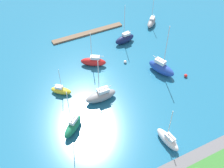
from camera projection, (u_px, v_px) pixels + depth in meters
name	position (u px, v px, depth m)	size (l,w,h in m)	color
water	(101.00, 73.00, 73.57)	(160.00, 160.00, 0.00)	#1E668C
pier_dock	(88.00, 33.00, 86.62)	(23.20, 2.01, 0.50)	brown
sailboat_gray_near_pier	(101.00, 96.00, 65.78)	(7.67, 2.90, 12.24)	gray
sailboat_yellow_lone_south	(61.00, 90.00, 67.64)	(5.19, 4.79, 7.76)	yellow
sailboat_blue_inner_mooring	(161.00, 68.00, 72.64)	(5.11, 8.12, 14.53)	#2347B2
sailboat_white_along_channel	(168.00, 139.00, 57.22)	(2.54, 6.50, 9.81)	white
sailboat_navy_west_end	(125.00, 39.00, 82.46)	(6.65, 2.95, 12.35)	#141E4C
sailboat_green_lone_north	(73.00, 126.00, 59.35)	(6.07, 5.47, 12.26)	#19724C
sailboat_red_by_breakwater	(93.00, 62.00, 74.96)	(6.97, 5.48, 10.45)	red
sailboat_gray_east_end	(152.00, 22.00, 89.54)	(5.99, 5.70, 9.90)	gray
mooring_buoy_red	(186.00, 76.00, 72.21)	(0.90, 0.90, 0.90)	red
mooring_buoy_white	(125.00, 62.00, 76.29)	(0.84, 0.84, 0.84)	white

